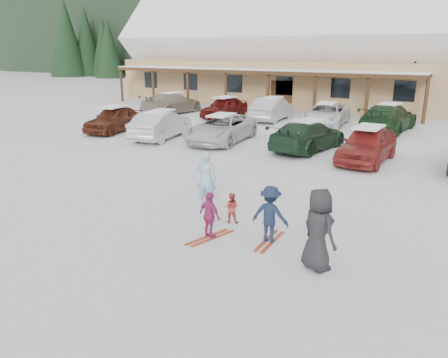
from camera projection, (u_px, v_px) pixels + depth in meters
The scene contains 22 objects.
ground at pixel (197, 221), 12.15m from camera, with size 160.00×160.00×0.00m, color white.
day_lodge at pixel (283, 56), 38.56m from camera, with size 29.12×12.50×10.38m.
lamp_post at pixel (416, 60), 30.82m from camera, with size 0.50×0.25×6.77m.
conifer_0 at pixel (146, 38), 47.81m from camera, with size 4.40×4.40×10.20m.
conifer_2 at pixel (180, 31), 59.37m from camera, with size 5.28×5.28×12.24m.
adult_skier at pixel (206, 179), 13.07m from camera, with size 0.63×0.41×1.72m, color #90B2C6.
toddler_red at pixel (231, 208), 11.92m from camera, with size 0.42×0.33×0.86m, color #BB3D33.
child_navy at pixel (270, 214), 10.63m from camera, with size 0.93×0.54×1.45m, color #131F38.
skis_child_navy at pixel (269, 241), 10.83m from camera, with size 0.20×1.40×0.03m, color #9F3616.
child_magenta at pixel (210, 216), 10.86m from camera, with size 0.72×0.30×1.22m, color #A22A65.
skis_child_magenta at pixel (210, 238), 11.04m from camera, with size 0.20×1.40×0.03m, color #9F3616.
bystander_dark at pixel (318, 230), 9.26m from camera, with size 0.89×0.58×1.83m, color black.
parked_car_0 at pixel (114, 119), 25.01m from camera, with size 1.69×4.21×1.44m, color #572415.
parked_car_1 at pixel (161, 125), 23.04m from camera, with size 1.55×4.46×1.47m, color silver.
parked_car_2 at pixel (221, 128), 22.22m from camera, with size 2.31×5.00×1.39m, color silver.
parked_car_3 at pixel (308, 135), 20.44m from camera, with size 1.95×4.80×1.39m, color #1B3823.
parked_car_4 at pixel (367, 144), 18.30m from camera, with size 1.76×4.37×1.49m, color maroon.
parked_car_7 at pixel (172, 103), 31.99m from camera, with size 2.12×5.21×1.51m, color gray.
parked_car_8 at pixel (224, 107), 30.06m from camera, with size 1.67×4.15×1.41m, color #611310.
parked_car_9 at pixel (272, 109), 28.90m from camera, with size 1.60×4.58×1.51m, color #B4B5B9.
parked_car_10 at pixel (326, 114), 26.98m from camera, with size 2.31×5.02×1.39m, color white.
parked_car_11 at pixel (388, 118), 25.10m from camera, with size 2.20×5.42×1.57m, color #1B3A1C.
Camera 1 is at (6.25, -9.45, 4.60)m, focal length 35.00 mm.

